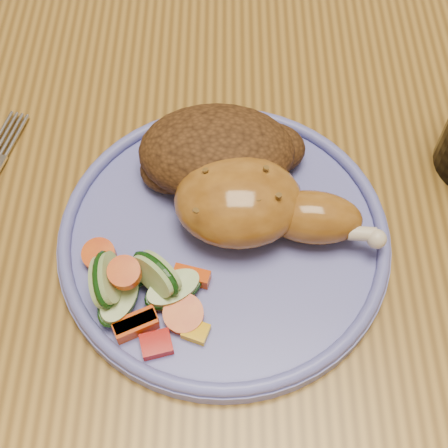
{
  "coord_description": "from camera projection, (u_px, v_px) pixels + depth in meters",
  "views": [
    {
      "loc": [
        -0.1,
        -0.39,
        1.17
      ],
      "look_at": [
        -0.1,
        -0.14,
        0.78
      ],
      "focal_mm": 50.0,
      "sensor_mm": 36.0,
      "label": 1
    }
  ],
  "objects": [
    {
      "name": "vegetable_pile",
      "position": [
        138.0,
        287.0,
        0.44
      ],
      "size": [
        0.1,
        0.09,
        0.04
      ],
      "color": "#A50A05",
      "rests_on": "plate"
    },
    {
      "name": "dining_table",
      "position": [
        324.0,
        165.0,
        0.63
      ],
      "size": [
        0.9,
        1.4,
        0.75
      ],
      "color": "olive",
      "rests_on": "ground"
    },
    {
      "name": "ground",
      "position": [
        277.0,
        376.0,
        1.2
      ],
      "size": [
        4.0,
        4.0,
        0.0
      ],
      "primitive_type": "plane",
      "color": "brown",
      "rests_on": "ground"
    },
    {
      "name": "plate",
      "position": [
        224.0,
        238.0,
        0.48
      ],
      "size": [
        0.25,
        0.25,
        0.01
      ],
      "primitive_type": "cylinder",
      "color": "#5E62B6",
      "rests_on": "dining_table"
    },
    {
      "name": "chicken_leg",
      "position": [
        257.0,
        205.0,
        0.46
      ],
      "size": [
        0.16,
        0.08,
        0.05
      ],
      "color": "#9D6321",
      "rests_on": "plate"
    },
    {
      "name": "rice_pilaf",
      "position": [
        220.0,
        153.0,
        0.49
      ],
      "size": [
        0.13,
        0.09,
        0.05
      ],
      "color": "#492A12",
      "rests_on": "plate"
    },
    {
      "name": "plate_rim",
      "position": [
        224.0,
        231.0,
        0.47
      ],
      "size": [
        0.25,
        0.25,
        0.01
      ],
      "primitive_type": "torus",
      "color": "#5E62B6",
      "rests_on": "plate"
    }
  ]
}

